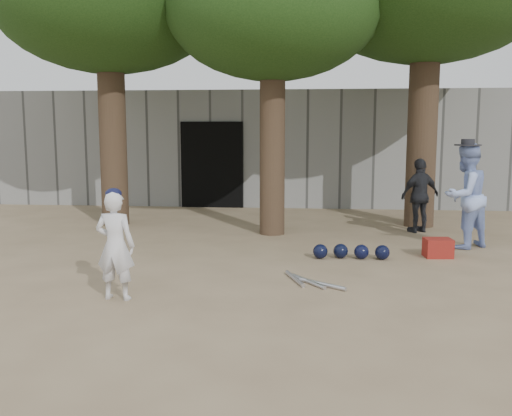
# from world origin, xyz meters

# --- Properties ---
(ground) EXTENTS (70.00, 70.00, 0.00)m
(ground) POSITION_xyz_m (0.00, 0.00, 0.00)
(ground) COLOR #937C5E
(ground) RESTS_ON ground
(boy_player) EXTENTS (0.50, 0.35, 1.30)m
(boy_player) POSITION_xyz_m (-0.95, -0.25, 0.65)
(boy_player) COLOR silver
(boy_player) RESTS_ON ground
(spectator_blue) EXTENTS (1.10, 1.05, 1.78)m
(spectator_blue) POSITION_xyz_m (3.95, 3.22, 0.89)
(spectator_blue) COLOR #96AEE9
(spectator_blue) RESTS_ON ground
(spectator_dark) EXTENTS (0.92, 0.71, 1.45)m
(spectator_dark) POSITION_xyz_m (3.47, 4.66, 0.73)
(spectator_dark) COLOR black
(spectator_dark) RESTS_ON ground
(red_bag) EXTENTS (0.45, 0.36, 0.30)m
(red_bag) POSITION_xyz_m (3.36, 2.43, 0.15)
(red_bag) COLOR #9B2C14
(red_bag) RESTS_ON ground
(back_building) EXTENTS (16.00, 5.24, 3.00)m
(back_building) POSITION_xyz_m (-0.00, 10.33, 1.50)
(back_building) COLOR gray
(back_building) RESTS_ON ground
(helmet_row) EXTENTS (1.19, 0.29, 0.23)m
(helmet_row) POSITION_xyz_m (1.98, 2.17, 0.12)
(helmet_row) COLOR black
(helmet_row) RESTS_ON ground
(bat_pile) EXTENTS (0.81, 0.82, 0.06)m
(bat_pile) POSITION_xyz_m (1.33, 0.67, 0.03)
(bat_pile) COLOR #BCBBC3
(bat_pile) RESTS_ON ground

